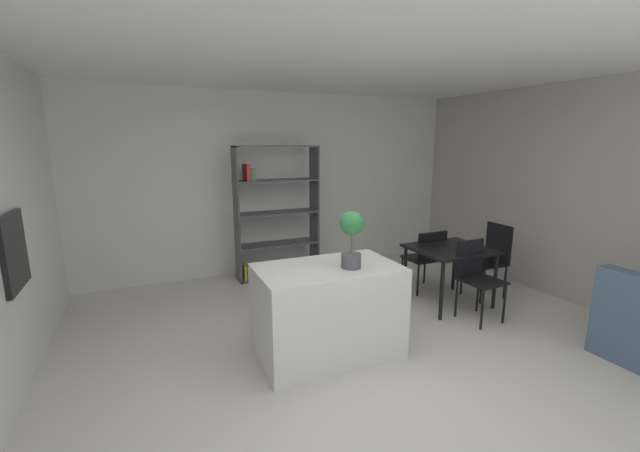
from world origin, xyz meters
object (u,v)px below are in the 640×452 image
Objects in this scene: kitchen_island at (328,311)px; dining_table at (450,254)px; dining_chair_window_side at (491,255)px; built_in_oven at (14,251)px; dining_chair_near at (475,272)px; open_bookshelf at (272,215)px; potted_plant_on_island at (352,235)px; dining_chair_far at (427,255)px.

dining_table is at bearing 15.47° from kitchen_island.
kitchen_island is 1.37× the size of dining_chair_window_side.
dining_chair_near is at bearing -5.71° from built_in_oven.
open_bookshelf reaches higher than built_in_oven.
open_bookshelf is at bearing -127.45° from dining_chair_window_side.
dining_chair_near is at bearing 6.65° from potted_plant_on_island.
potted_plant_on_island is (0.18, -0.12, 0.76)m from kitchen_island.
built_in_oven is 4.49m from dining_chair_far.
dining_chair_far reaches higher than dining_table.
dining_table is 0.46m from dining_chair_near.
kitchen_island is at bearing 147.86° from potted_plant_on_island.
dining_chair_window_side is (2.41, -1.91, -0.38)m from open_bookshelf.
dining_chair_far is at bearing 5.82° from built_in_oven.
potted_plant_on_island reaches higher than dining_table.
dining_chair_far is (1.72, -1.46, -0.43)m from open_bookshelf.
open_bookshelf is at bearing 85.25° from kitchen_island.
kitchen_island is at bearing 26.26° from dining_chair_far.
built_in_oven is 0.64× the size of dining_chair_window_side.
kitchen_island is 2.16m from dining_chair_far.
dining_table is at bearing 89.10° from dining_chair_far.
open_bookshelf is (0.20, 2.44, 0.51)m from kitchen_island.
open_bookshelf is 2.29× the size of dining_chair_far.
open_bookshelf is (2.71, 1.91, -0.22)m from built_in_oven.
potted_plant_on_island is 0.55× the size of dining_chair_window_side.
dining_chair_far is (1.74, 1.09, -0.68)m from potted_plant_on_island.
built_in_oven is 0.68× the size of dining_chair_near.
potted_plant_on_island is (2.69, -0.64, 0.03)m from built_in_oven.
built_in_oven is at bearing 166.53° from potted_plant_on_island.
open_bookshelf is at bearing -41.16° from dining_chair_far.
dining_chair_window_side is at bearing 14.86° from potted_plant_on_island.
built_in_oven is 2.66m from kitchen_island.
potted_plant_on_island reaches higher than dining_chair_far.
open_bookshelf is 3.10m from dining_chair_window_side.
dining_chair_window_side is at bearing -38.43° from open_bookshelf.
open_bookshelf is at bearing 121.93° from dining_chair_near.
dining_chair_window_side reaches higher than kitchen_island.
dining_chair_window_side is (2.43, 0.64, -0.63)m from potted_plant_on_island.
open_bookshelf reaches higher than potted_plant_on_island.
dining_chair_near is (-0.01, -0.44, -0.10)m from dining_table.
potted_plant_on_island is at bearing -159.58° from dining_table.
dining_chair_window_side is at bearing 146.25° from dining_chair_far.
dining_chair_near is (-0.70, -0.44, -0.02)m from dining_chair_window_side.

